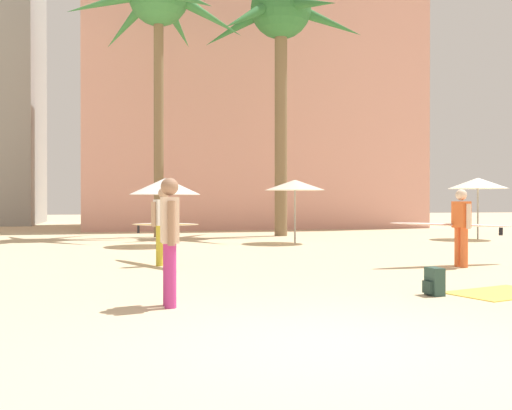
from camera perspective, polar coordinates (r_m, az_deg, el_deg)
name	(u,v)px	position (r m, az deg, el deg)	size (l,w,h in m)	color
ground	(335,346)	(5.90, 7.71, -13.53)	(120.00, 120.00, 0.00)	beige
hotel_pink	(246,109)	(33.99, -1.00, 9.34)	(17.74, 9.97, 13.46)	#DB9989
palm_tree_left	(281,24)	(25.04, 2.47, 17.30)	(6.66, 6.70, 10.61)	brown
palm_tree_center	(158,8)	(24.72, -9.57, 18.51)	(7.03, 6.58, 10.83)	brown
cafe_umbrella_1	(295,185)	(19.74, 3.83, 1.95)	(2.05, 2.05, 2.15)	gray
cafe_umbrella_2	(165,186)	(18.73, -8.89, 1.81)	(2.25, 2.25, 2.16)	gray
cafe_umbrella_3	(478,183)	(23.24, 20.89, 2.01)	(2.17, 2.17, 2.30)	gray
beach_towel	(501,293)	(9.81, 22.85, -7.93)	(1.59, 1.01, 0.01)	#F4CC4C
backpack	(434,282)	(9.24, 17.02, -7.21)	(0.25, 0.31, 0.42)	#2D493F
person_mid_center	(163,224)	(13.11, -9.08, -1.80)	(1.53, 2.89, 1.72)	gold
person_far_left	(458,225)	(13.41, 19.14, -1.83)	(3.21, 0.89, 1.68)	orange
person_near_left	(170,236)	(7.91, -8.45, -3.02)	(0.24, 0.60, 1.73)	#B7337F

